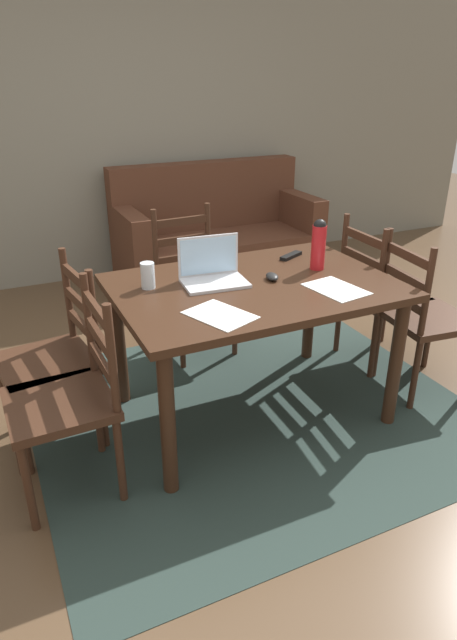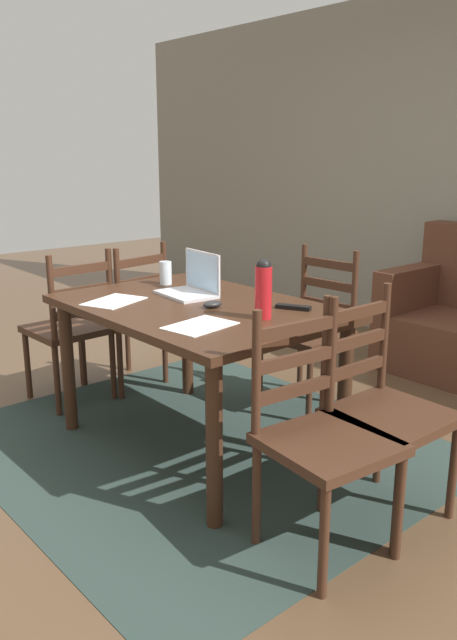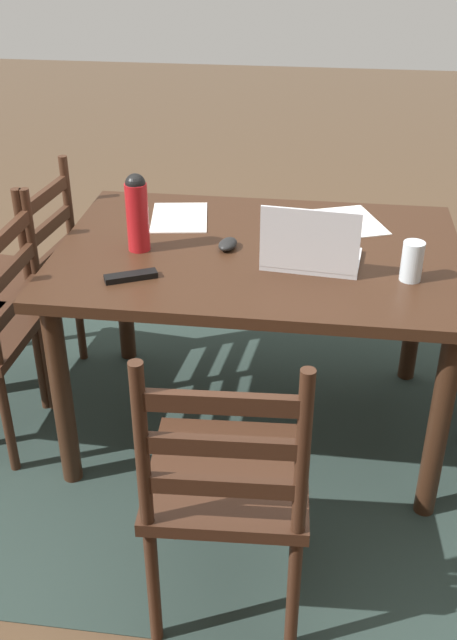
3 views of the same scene
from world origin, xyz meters
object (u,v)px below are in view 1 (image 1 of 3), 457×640
at_px(dining_table, 254,302).
at_px(tv_remote, 291,256).
at_px(chair_left_far, 54,359).
at_px(drinking_glass, 148,275).
at_px(computer_mouse, 272,277).
at_px(chair_right_far, 379,294).
at_px(chair_far_head, 193,284).
at_px(laptop, 212,271).
at_px(couch, 215,237).
at_px(chair_left_near, 69,399).
at_px(water_bottle, 319,243).
at_px(chair_right_near, 423,318).

bearing_deg(dining_table, tv_remote, 36.48).
xyz_separation_m(dining_table, tv_remote, (0.39, 0.29, 0.11)).
relative_size(chair_left_far, drinking_glass, 7.26).
distance_m(dining_table, computer_mouse, 0.16).
bearing_deg(computer_mouse, chair_right_far, 23.02).
height_order(dining_table, chair_left_far, chair_left_far).
height_order(chair_far_head, computer_mouse, chair_far_head).
relative_size(chair_left_far, laptop, 2.79).
bearing_deg(dining_table, couch, 71.35).
distance_m(chair_left_near, tv_remote, 1.50).
relative_size(chair_far_head, tv_remote, 5.59).
bearing_deg(tv_remote, dining_table, 100.64).
bearing_deg(water_bottle, laptop, 174.08).
distance_m(chair_right_far, couch, 1.98).
relative_size(chair_left_far, tv_remote, 5.59).
bearing_deg(chair_right_far, chair_far_head, 146.36).
distance_m(laptop, computer_mouse, 0.31).
bearing_deg(chair_left_near, couch, 53.78).
distance_m(chair_left_near, laptop, 0.94).
xyz_separation_m(chair_far_head, tv_remote, (0.39, -0.57, 0.31)).
distance_m(chair_left_far, chair_left_near, 0.40).
xyz_separation_m(dining_table, computer_mouse, (0.11, 0.01, 0.12)).
height_order(drinking_glass, tv_remote, drinking_glass).
bearing_deg(laptop, chair_left_near, -158.84).
bearing_deg(water_bottle, drinking_glass, 172.99).
xyz_separation_m(drinking_glass, computer_mouse, (0.61, -0.16, -0.05)).
bearing_deg(chair_right_near, chair_far_head, 133.49).
distance_m(chair_left_far, chair_right_near, 2.03).
height_order(dining_table, tv_remote, tv_remote).
bearing_deg(tv_remote, computer_mouse, 108.70).
bearing_deg(laptop, tv_remote, 16.29).
height_order(chair_far_head, chair_left_near, same).
bearing_deg(drinking_glass, chair_right_near, -13.59).
bearing_deg(drinking_glass, chair_left_far, 176.52).
bearing_deg(chair_right_near, chair_left_far, 168.85).
distance_m(chair_far_head, water_bottle, 1.01).
bearing_deg(chair_left_far, computer_mouse, -9.70).
bearing_deg(drinking_glass, dining_table, -18.78).
bearing_deg(chair_far_head, chair_left_far, -146.43).
relative_size(dining_table, tv_remote, 8.31).
bearing_deg(dining_table, laptop, 146.52).
distance_m(dining_table, chair_far_head, 0.88).
relative_size(chair_right_near, couch, 0.53).
bearing_deg(water_bottle, computer_mouse, -171.47).
distance_m(chair_far_head, tv_remote, 0.76).
relative_size(chair_left_far, chair_left_near, 1.00).
distance_m(drinking_glass, computer_mouse, 0.64).
relative_size(chair_left_far, computer_mouse, 9.50).
distance_m(chair_left_far, tv_remote, 1.42).
bearing_deg(couch, drinking_glass, -121.82).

